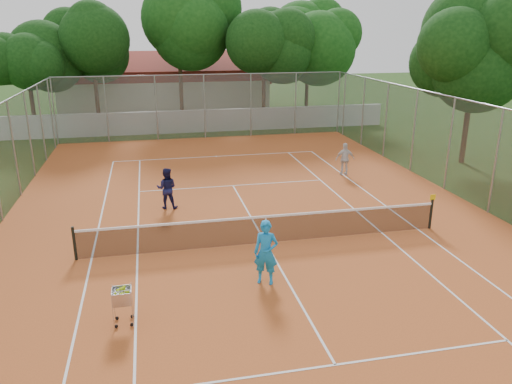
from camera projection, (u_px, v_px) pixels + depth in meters
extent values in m
plane|color=#1A360E|center=(266.00, 243.00, 16.40)|extent=(120.00, 120.00, 0.00)
cube|color=#B65523|center=(266.00, 243.00, 16.40)|extent=(18.00, 34.00, 0.02)
cube|color=white|center=(266.00, 243.00, 16.39)|extent=(10.98, 23.78, 0.01)
cube|color=black|center=(266.00, 229.00, 16.24)|extent=(11.88, 0.10, 0.98)
cube|color=slate|center=(266.00, 185.00, 15.77)|extent=(18.00, 34.00, 4.00)
cube|color=silver|center=(202.00, 121.00, 33.81)|extent=(26.00, 0.30, 1.50)
cube|color=beige|center=(165.00, 84.00, 42.24)|extent=(16.40, 9.00, 4.40)
cube|color=black|center=(195.00, 54.00, 35.26)|extent=(29.00, 19.00, 10.00)
imported|color=#1782C8|center=(266.00, 252.00, 13.56)|extent=(0.78, 0.66, 1.82)
imported|color=#161743|center=(167.00, 188.00, 19.33)|extent=(0.90, 0.76, 1.62)
imported|color=silver|center=(345.00, 159.00, 23.75)|extent=(0.95, 0.48, 1.56)
cube|color=silver|center=(123.00, 305.00, 11.78)|extent=(0.58, 0.58, 0.99)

